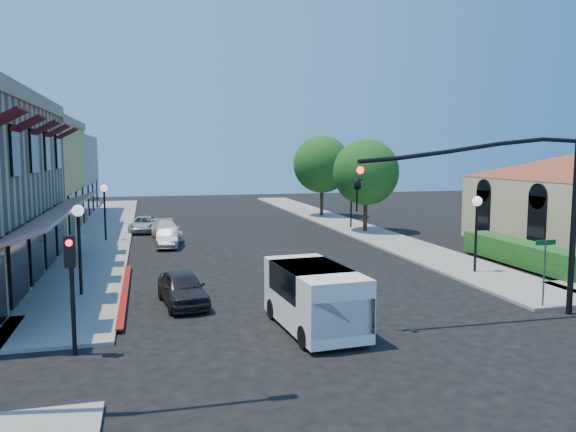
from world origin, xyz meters
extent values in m
plane|color=black|center=(0.00, 0.00, 0.00)|extent=(120.00, 120.00, 0.00)
cube|color=gray|center=(-8.75, 27.00, 0.06)|extent=(3.50, 50.00, 0.12)
cube|color=gray|center=(8.75, 27.00, 0.06)|extent=(3.50, 50.00, 0.12)
cube|color=maroon|center=(-6.90, 8.00, 0.00)|extent=(0.25, 10.00, 0.06)
cube|color=tan|center=(-10.65, 11.00, 7.80)|extent=(0.50, 18.20, 0.60)
cube|color=#561416|center=(-9.60, 11.00, 3.05)|extent=(1.75, 17.00, 0.67)
cube|color=#480E16|center=(-9.95, 4.00, 6.55)|extent=(1.02, 1.50, 0.60)
cube|color=#480E16|center=(-9.95, 7.40, 6.55)|extent=(1.02, 1.50, 0.60)
cube|color=#480E16|center=(-9.95, 10.80, 6.55)|extent=(1.02, 1.50, 0.60)
cube|color=#480E16|center=(-9.95, 14.20, 6.55)|extent=(1.02, 1.50, 0.60)
cube|color=#480E16|center=(-9.95, 17.60, 6.55)|extent=(1.02, 1.50, 0.60)
cube|color=black|center=(-10.45, 6.90, 1.60)|extent=(0.12, 2.60, 2.60)
cube|color=black|center=(-10.45, 10.30, 1.60)|extent=(0.12, 2.60, 2.60)
cube|color=black|center=(-10.45, 13.70, 1.60)|extent=(0.12, 2.60, 2.60)
cube|color=black|center=(-10.45, 17.10, 1.60)|extent=(0.12, 2.60, 2.60)
cube|color=#C39D94|center=(-15.50, 38.00, 3.50)|extent=(10.00, 12.00, 7.00)
cube|color=black|center=(14.45, 11.50, 1.80)|extent=(0.12, 1.40, 2.80)
cube|color=black|center=(14.45, 16.50, 1.80)|extent=(0.12, 1.40, 2.80)
cube|color=#1A4C15|center=(11.70, 9.00, 0.00)|extent=(1.40, 8.00, 1.10)
cylinder|color=black|center=(8.80, 22.00, 1.05)|extent=(0.28, 0.28, 2.10)
sphere|color=#1A4C15|center=(8.80, 22.00, 4.20)|extent=(4.56, 4.56, 4.56)
cylinder|color=black|center=(8.80, 32.00, 1.14)|extent=(0.28, 0.28, 2.27)
sphere|color=#1A4C15|center=(8.80, 32.00, 4.55)|extent=(4.94, 4.94, 4.94)
cylinder|color=black|center=(8.00, 1.50, 3.00)|extent=(0.20, 0.20, 6.00)
cylinder|color=black|center=(4.10, 1.50, 5.60)|extent=(7.80, 0.14, 0.14)
imported|color=black|center=(0.20, 1.50, 4.70)|extent=(0.20, 0.16, 1.00)
sphere|color=#FF0C0C|center=(0.20, 1.32, 5.00)|extent=(0.22, 0.22, 0.22)
cylinder|color=black|center=(-8.00, 1.50, 1.50)|extent=(0.12, 0.12, 3.00)
cube|color=black|center=(-8.00, 1.35, 2.90)|extent=(0.28, 0.22, 0.85)
sphere|color=#FF0C0C|center=(-8.00, 1.23, 3.15)|extent=(0.18, 0.18, 0.18)
cylinder|color=#595B5E|center=(7.50, 2.20, 1.25)|extent=(0.06, 0.06, 2.50)
cube|color=#0C591E|center=(7.50, 2.20, 2.40)|extent=(0.80, 0.04, 0.18)
cylinder|color=black|center=(-8.50, 8.00, 1.60)|extent=(0.12, 0.12, 3.20)
sphere|color=white|center=(-8.50, 8.00, 3.35)|extent=(0.44, 0.44, 0.44)
cylinder|color=black|center=(-8.50, 22.00, 1.60)|extent=(0.12, 0.12, 3.20)
sphere|color=white|center=(-8.50, 22.00, 3.35)|extent=(0.44, 0.44, 0.44)
cylinder|color=black|center=(8.50, 8.00, 1.60)|extent=(0.12, 0.12, 3.20)
sphere|color=white|center=(8.50, 8.00, 3.35)|extent=(0.44, 0.44, 0.44)
cylinder|color=black|center=(8.50, 24.00, 1.60)|extent=(0.12, 0.12, 3.20)
sphere|color=white|center=(8.50, 24.00, 3.35)|extent=(0.44, 0.44, 0.44)
cube|color=white|center=(-1.00, 2.00, 1.07)|extent=(2.28, 4.63, 1.84)
cube|color=white|center=(-0.85, 0.07, 0.97)|extent=(1.93, 0.75, 1.02)
cube|color=black|center=(-0.88, 0.42, 1.48)|extent=(1.74, 0.23, 0.92)
cube|color=black|center=(-1.02, 2.31, 1.53)|extent=(2.16, 2.80, 0.92)
cylinder|color=black|center=(-1.75, 0.41, 0.34)|extent=(0.31, 0.69, 0.67)
cylinder|color=black|center=(-1.98, 3.46, 0.34)|extent=(0.31, 0.69, 0.67)
cylinder|color=black|center=(-0.02, 0.54, 0.34)|extent=(0.31, 0.69, 0.67)
cylinder|color=black|center=(-0.25, 3.59, 0.34)|extent=(0.31, 0.69, 0.67)
imported|color=black|center=(-4.80, 6.00, 0.62)|extent=(1.91, 3.79, 1.24)
imported|color=#9D9FA2|center=(-4.80, 19.00, 0.56)|extent=(1.49, 3.49, 1.12)
imported|color=silver|center=(-4.80, 22.25, 0.58)|extent=(2.02, 4.14, 1.16)
imported|color=#BBBEC1|center=(-6.20, 26.00, 0.54)|extent=(2.23, 4.08, 1.08)
camera|label=1|loc=(-6.00, -14.33, 5.50)|focal=35.00mm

